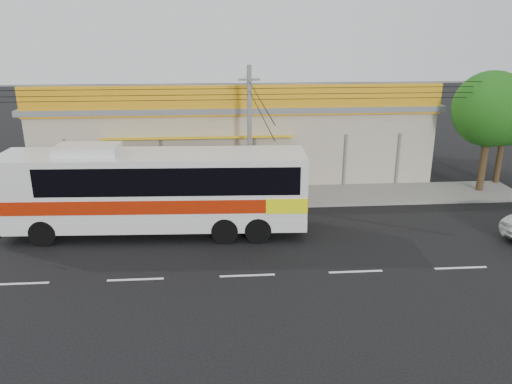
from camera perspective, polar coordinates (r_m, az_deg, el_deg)
ground at (r=20.56m, az=-1.41°, el=-6.27°), size 120.00×120.00×0.00m
sidewalk at (r=26.10m, az=-2.10°, el=-0.61°), size 30.00×3.20×0.15m
lane_markings at (r=18.32m, az=-1.00°, el=-9.53°), size 50.00×0.12×0.01m
storefront_building at (r=30.85m, az=-2.58°, el=6.66°), size 22.60×9.20×5.70m
coach_bus at (r=21.57m, az=-10.97°, el=0.60°), size 12.88×3.25×3.94m
motorbike_red at (r=24.96m, az=-12.87°, el=-0.62°), size 1.95×1.28×0.97m
motorbike_dark at (r=26.76m, az=-15.24°, el=0.51°), size 1.67×0.49×1.00m
utility_pole at (r=24.23m, az=-0.78°, el=11.51°), size 34.00×14.00×6.87m
tree_near at (r=28.70m, az=25.51°, el=8.26°), size 3.91×3.91×6.49m
tree_far at (r=30.74m, az=26.91°, el=7.74°), size 3.50×3.50×5.80m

